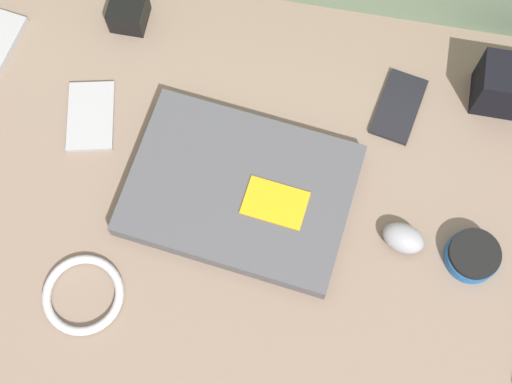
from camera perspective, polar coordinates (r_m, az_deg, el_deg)
The scene contains 9 objects.
ground_plane at distance 1.17m, azimuth 0.00°, elevation -2.25°, with size 8.00×8.00×0.00m, color #38383D.
couch_seat at distance 1.12m, azimuth 0.00°, elevation -1.35°, with size 1.16×0.69×0.12m.
laptop at distance 1.05m, azimuth -1.24°, elevation 0.26°, with size 0.35×0.27×0.03m.
computer_mouse at distance 1.05m, azimuth 11.71°, elevation -3.63°, with size 0.07×0.06×0.03m.
speaker_puck at distance 1.07m, azimuth 16.95°, elevation -4.89°, with size 0.08×0.08×0.03m.
phone_silver at distance 1.14m, azimuth -13.08°, elevation 5.92°, with size 0.09×0.13×0.01m.
phone_black at distance 1.14m, azimuth 11.36°, elevation 6.72°, with size 0.08×0.13×0.01m.
charger_brick at distance 1.20m, azimuth -10.16°, elevation 13.97°, with size 0.06×0.06×0.05m.
cable_coil at distance 1.05m, azimuth -13.67°, elevation -7.99°, with size 0.12×0.12×0.01m.
Camera 1 is at (0.06, -0.34, 1.12)m, focal length 50.00 mm.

